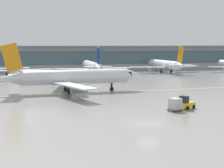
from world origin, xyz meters
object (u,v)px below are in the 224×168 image
at_px(taxiing_regional_jet, 74,78).
at_px(baggage_tug, 186,103).
at_px(gate_airplane_2, 13,68).
at_px(gate_airplane_4, 165,65).
at_px(gate_airplane_3, 91,66).
at_px(cargo_dolly_lead, 175,104).

xyz_separation_m(taxiing_regional_jet, baggage_tug, (14.40, -22.99, -2.24)).
distance_m(taxiing_regional_jet, baggage_tug, 27.22).
distance_m(gate_airplane_2, gate_airplane_4, 52.49).
height_order(gate_airplane_3, gate_airplane_4, same).
xyz_separation_m(gate_airplane_2, taxiing_regional_jet, (13.37, -39.56, 0.25)).
relative_size(taxiing_regional_jet, cargo_dolly_lead, 12.13).
relative_size(gate_airplane_4, cargo_dolly_lead, 11.16).
distance_m(taxiing_regional_jet, cargo_dolly_lead, 27.11).
bearing_deg(taxiing_regional_jet, gate_airplane_3, 71.28).
height_order(gate_airplane_3, baggage_tug, gate_airplane_3).
bearing_deg(baggage_tug, gate_airplane_3, 65.14).
height_order(gate_airplane_4, taxiing_regional_jet, taxiing_regional_jet).
bearing_deg(gate_airplane_3, baggage_tug, -176.64).
height_order(gate_airplane_2, taxiing_regional_jet, taxiing_regional_jet).
bearing_deg(gate_airplane_4, gate_airplane_2, 90.66).
relative_size(gate_airplane_4, taxiing_regional_jet, 0.92).
bearing_deg(gate_airplane_2, taxiing_regional_jet, -164.38).
bearing_deg(gate_airplane_3, taxiing_regional_jet, 164.82).
relative_size(gate_airplane_3, baggage_tug, 9.80).
bearing_deg(gate_airplane_2, gate_airplane_3, -90.77).
xyz_separation_m(gate_airplane_4, baggage_tug, (-24.61, -65.99, -1.99)).
distance_m(baggage_tug, cargo_dolly_lead, 2.77).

